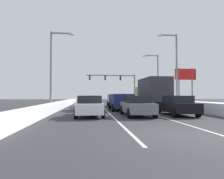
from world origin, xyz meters
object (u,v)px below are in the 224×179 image
Objects in this scene: suv_charcoal_right_lane_third at (134,99)px; suv_silver_center_lane_third at (116,99)px; traffic_light_gantry at (118,81)px; sedan_white_left_lane_nearest at (90,106)px; sedan_green_left_lane_second at (88,103)px; street_lamp_right_near at (174,64)px; sedan_black_right_lane_nearest at (177,105)px; box_truck_right_lane_second at (151,92)px; street_lamp_left_mid at (54,63)px; sedan_maroon_left_lane_third at (90,101)px; suv_navy_center_lane_second at (120,100)px; sedan_gray_center_lane_nearest at (137,106)px; street_lamp_right_mid at (156,75)px; roadside_sign_right at (185,78)px.

suv_charcoal_right_lane_third and suv_silver_center_lane_third have the same top height.
sedan_white_left_lane_nearest is at bearing -101.74° from traffic_light_gantry.
street_lamp_right_near is (10.63, 3.09, 4.67)m from sedan_green_left_lane_second.
sedan_white_left_lane_nearest is (-6.68, -0.09, 0.00)m from sedan_black_right_lane_nearest.
street_lamp_right_near is (4.37, -20.17, 0.70)m from traffic_light_gantry.
traffic_light_gantry is (-0.56, 29.34, 3.97)m from sedan_black_right_lane_nearest.
street_lamp_left_mid is (-10.73, 0.53, 3.18)m from box_truck_right_lane_second.
street_lamp_right_near reaches higher than street_lamp_left_mid.
sedan_green_left_lane_second is 5.87m from sedan_maroon_left_lane_third.
suv_charcoal_right_lane_third is (0.01, 8.78, -0.88)m from box_truck_right_lane_second.
suv_charcoal_right_lane_third is 1.09× the size of sedan_maroon_left_lane_third.
sedan_green_left_lane_second is (-3.28, 0.50, -0.25)m from suv_navy_center_lane_second.
street_lamp_right_mid is (7.06, 16.73, 4.09)m from sedan_gray_center_lane_nearest.
box_truck_right_lane_second is 5.52m from street_lamp_right_near.
street_lamp_right_mid reaches higher than sedan_white_left_lane_nearest.
suv_silver_center_lane_third is 17.77m from traffic_light_gantry.
roadside_sign_right is at bearing 43.36° from sedan_white_left_lane_nearest.
sedan_maroon_left_lane_third is at bearing 105.68° from sedan_gray_center_lane_nearest.
street_lamp_left_mid is (-14.43, -8.98, 0.22)m from street_lamp_right_mid.
sedan_white_left_lane_nearest and sedan_maroon_left_lane_third have the same top height.
sedan_green_left_lane_second is at bearing -153.77° from roadside_sign_right.
sedan_white_left_lane_nearest is (-3.49, 0.13, 0.00)m from sedan_gray_center_lane_nearest.
box_truck_right_lane_second reaches higher than sedan_black_right_lane_nearest.
traffic_light_gantry is 13.57m from street_lamp_right_mid.
box_truck_right_lane_second reaches higher than sedan_white_left_lane_nearest.
suv_silver_center_lane_third is 0.45× the size of traffic_light_gantry.
sedan_green_left_lane_second is at bearing -92.19° from sedan_maroon_left_lane_third.
sedan_black_right_lane_nearest is at bearing -90.68° from suv_charcoal_right_lane_third.
suv_navy_center_lane_second is 1.09× the size of sedan_maroon_left_lane_third.
sedan_white_left_lane_nearest is 0.56× the size of street_lamp_right_mid.
sedan_black_right_lane_nearest is 3.19m from sedan_gray_center_lane_nearest.
box_truck_right_lane_second is 8.83m from suv_charcoal_right_lane_third.
suv_navy_center_lane_second and suv_silver_center_lane_third have the same top height.
sedan_green_left_lane_second is (-7.01, -9.71, -0.25)m from suv_charcoal_right_lane_third.
sedan_black_right_lane_nearest is 0.53× the size of street_lamp_left_mid.
box_truck_right_lane_second reaches higher than sedan_green_left_lane_second.
sedan_black_right_lane_nearest is at bearing -103.22° from street_lamp_right_mid.
box_truck_right_lane_second is at bearing -2.85° from street_lamp_left_mid.
sedan_green_left_lane_second is 12.02m from street_lamp_right_near.
box_truck_right_lane_second reaches higher than suv_silver_center_lane_third.
suv_charcoal_right_lane_third is 0.89× the size of roadside_sign_right.
traffic_light_gantry reaches higher than suv_charcoal_right_lane_third.
street_lamp_left_mid reaches higher than box_truck_right_lane_second.
suv_silver_center_lane_third is (0.03, 12.38, 0.25)m from sedan_gray_center_lane_nearest.
suv_navy_center_lane_second is at bearing -110.05° from suv_charcoal_right_lane_third.
street_lamp_right_near reaches higher than traffic_light_gantry.
sedan_maroon_left_lane_third is at bearing -175.76° from roadside_sign_right.
street_lamp_right_mid reaches higher than sedan_maroon_left_lane_third.
suv_navy_center_lane_second is 1.09× the size of sedan_white_left_lane_nearest.
roadside_sign_right is (10.33, 13.18, 3.25)m from sedan_gray_center_lane_nearest.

